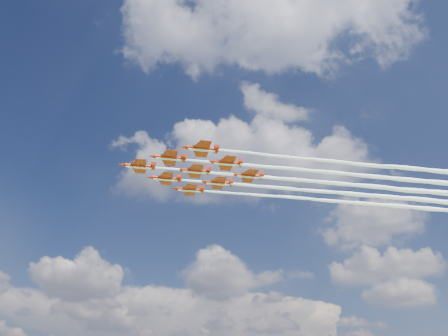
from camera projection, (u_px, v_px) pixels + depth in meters
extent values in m
cylinder|color=#A31D09|center=(139.00, 166.00, 137.32)|extent=(8.31, 4.41, 1.17)
cone|color=#A31D09|center=(122.00, 165.00, 136.42)|extent=(2.42, 1.91, 1.17)
cone|color=#A31D09|center=(155.00, 168.00, 138.17)|extent=(1.89, 1.61, 1.07)
ellipsoid|color=black|center=(132.00, 164.00, 137.18)|extent=(2.42, 1.76, 0.76)
cube|color=#A31D09|center=(141.00, 166.00, 137.39)|extent=(6.97, 10.37, 0.15)
cube|color=#A31D09|center=(153.00, 167.00, 138.05)|extent=(2.87, 4.12, 0.13)
cube|color=#A31D09|center=(154.00, 165.00, 138.53)|extent=(1.63, 0.80, 1.92)
cube|color=white|center=(139.00, 168.00, 137.08)|extent=(7.74, 4.00, 0.13)
cylinder|color=#A31D09|center=(169.00, 158.00, 132.44)|extent=(8.31, 4.41, 1.17)
cone|color=#A31D09|center=(151.00, 156.00, 131.54)|extent=(2.42, 1.91, 1.17)
cone|color=#A31D09|center=(186.00, 159.00, 133.29)|extent=(1.89, 1.61, 1.07)
ellipsoid|color=black|center=(162.00, 156.00, 132.30)|extent=(2.42, 1.76, 0.76)
cube|color=#A31D09|center=(171.00, 158.00, 132.51)|extent=(6.97, 10.37, 0.15)
cube|color=#A31D09|center=(183.00, 159.00, 133.17)|extent=(2.87, 4.12, 0.13)
cube|color=#A31D09|center=(184.00, 156.00, 133.64)|extent=(1.63, 0.80, 1.92)
cube|color=white|center=(169.00, 159.00, 132.20)|extent=(7.74, 4.00, 0.13)
cylinder|color=#A31D09|center=(166.00, 179.00, 145.22)|extent=(8.31, 4.41, 1.17)
cone|color=#A31D09|center=(149.00, 177.00, 144.32)|extent=(2.42, 1.91, 1.17)
cone|color=#A31D09|center=(181.00, 180.00, 146.07)|extent=(1.89, 1.61, 1.07)
ellipsoid|color=black|center=(159.00, 177.00, 145.08)|extent=(2.42, 1.76, 0.76)
cube|color=#A31D09|center=(167.00, 179.00, 145.29)|extent=(6.97, 10.37, 0.15)
cube|color=#A31D09|center=(178.00, 180.00, 145.94)|extent=(2.87, 4.12, 0.13)
cube|color=#A31D09|center=(179.00, 177.00, 146.42)|extent=(1.63, 0.80, 1.92)
cube|color=white|center=(165.00, 180.00, 144.97)|extent=(7.74, 4.00, 0.13)
cylinder|color=#A31D09|center=(202.00, 149.00, 127.56)|extent=(8.31, 4.41, 1.17)
cone|color=#A31D09|center=(183.00, 147.00, 126.66)|extent=(2.42, 1.91, 1.17)
cone|color=#A31D09|center=(218.00, 150.00, 128.41)|extent=(1.89, 1.61, 1.07)
ellipsoid|color=black|center=(194.00, 147.00, 127.42)|extent=(2.42, 1.76, 0.76)
cube|color=#A31D09|center=(203.00, 149.00, 127.63)|extent=(6.97, 10.37, 0.15)
cube|color=#A31D09|center=(216.00, 150.00, 128.28)|extent=(2.87, 4.12, 0.13)
cube|color=#A31D09|center=(217.00, 147.00, 128.76)|extent=(1.63, 0.80, 1.92)
cube|color=white|center=(202.00, 150.00, 127.31)|extent=(7.74, 4.00, 0.13)
cylinder|color=#A31D09|center=(195.00, 171.00, 140.34)|extent=(8.31, 4.41, 1.17)
cone|color=#A31D09|center=(178.00, 170.00, 139.43)|extent=(2.42, 1.91, 1.17)
cone|color=#A31D09|center=(210.00, 172.00, 141.19)|extent=(1.89, 1.61, 1.07)
ellipsoid|color=black|center=(188.00, 169.00, 140.20)|extent=(2.42, 1.76, 0.76)
cube|color=#A31D09|center=(197.00, 171.00, 140.40)|extent=(6.97, 10.37, 0.15)
cube|color=#A31D09|center=(208.00, 172.00, 141.06)|extent=(2.87, 4.12, 0.13)
cube|color=#A31D09|center=(209.00, 170.00, 141.54)|extent=(1.63, 0.80, 1.92)
cube|color=white|center=(195.00, 173.00, 140.09)|extent=(7.74, 4.00, 0.13)
cylinder|color=#A31D09|center=(189.00, 190.00, 153.12)|extent=(8.31, 4.41, 1.17)
cone|color=#A31D09|center=(174.00, 188.00, 152.21)|extent=(2.42, 1.91, 1.17)
cone|color=#A31D09|center=(204.00, 191.00, 153.97)|extent=(1.89, 1.61, 1.07)
ellipsoid|color=black|center=(183.00, 188.00, 152.98)|extent=(2.42, 1.76, 0.76)
cube|color=#A31D09|center=(191.00, 190.00, 153.18)|extent=(6.97, 10.37, 0.15)
cube|color=#A31D09|center=(201.00, 191.00, 153.84)|extent=(2.87, 4.12, 0.13)
cube|color=#A31D09|center=(202.00, 188.00, 154.32)|extent=(1.63, 0.80, 1.92)
cube|color=white|center=(189.00, 191.00, 152.87)|extent=(7.74, 4.00, 0.13)
cylinder|color=#A31D09|center=(226.00, 163.00, 135.46)|extent=(8.31, 4.41, 1.17)
cone|color=#A31D09|center=(210.00, 161.00, 134.55)|extent=(2.42, 1.91, 1.17)
cone|color=#A31D09|center=(242.00, 164.00, 136.31)|extent=(1.89, 1.61, 1.07)
ellipsoid|color=black|center=(220.00, 161.00, 135.32)|extent=(2.42, 1.76, 0.76)
cube|color=#A31D09|center=(228.00, 163.00, 135.52)|extent=(6.97, 10.37, 0.15)
cube|color=#A31D09|center=(240.00, 164.00, 136.18)|extent=(2.87, 4.12, 0.13)
cube|color=#A31D09|center=(240.00, 162.00, 136.66)|extent=(1.63, 0.80, 1.92)
cube|color=white|center=(226.00, 165.00, 135.21)|extent=(7.74, 4.00, 0.13)
cylinder|color=#A31D09|center=(218.00, 183.00, 148.23)|extent=(8.31, 4.41, 1.17)
cone|color=#A31D09|center=(203.00, 182.00, 147.33)|extent=(2.42, 1.91, 1.17)
cone|color=#A31D09|center=(232.00, 184.00, 149.08)|extent=(1.89, 1.61, 1.07)
ellipsoid|color=black|center=(212.00, 181.00, 148.09)|extent=(2.42, 1.76, 0.76)
cube|color=#A31D09|center=(220.00, 183.00, 148.30)|extent=(6.97, 10.37, 0.15)
cube|color=#A31D09|center=(230.00, 184.00, 148.96)|extent=(2.87, 4.12, 0.13)
cube|color=#A31D09|center=(231.00, 181.00, 149.44)|extent=(1.63, 0.80, 1.92)
cube|color=white|center=(218.00, 184.00, 147.99)|extent=(7.74, 4.00, 0.13)
cylinder|color=#A31D09|center=(249.00, 176.00, 143.35)|extent=(8.31, 4.41, 1.17)
cone|color=#A31D09|center=(233.00, 174.00, 142.45)|extent=(2.42, 1.91, 1.17)
cone|color=#A31D09|center=(263.00, 177.00, 144.20)|extent=(1.89, 1.61, 1.07)
ellipsoid|color=black|center=(242.00, 174.00, 143.21)|extent=(2.42, 1.76, 0.76)
cube|color=#A31D09|center=(250.00, 176.00, 143.42)|extent=(6.97, 10.37, 0.15)
cube|color=#A31D09|center=(261.00, 177.00, 144.08)|extent=(2.87, 4.12, 0.13)
cube|color=#A31D09|center=(262.00, 174.00, 144.55)|extent=(1.63, 0.80, 1.92)
cube|color=white|center=(249.00, 177.00, 143.11)|extent=(7.74, 4.00, 0.13)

